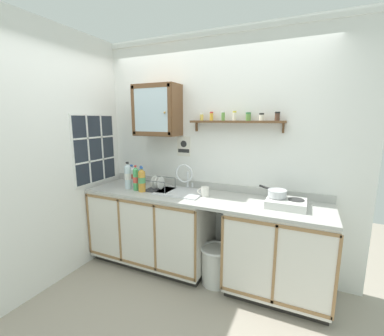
{
  "coord_description": "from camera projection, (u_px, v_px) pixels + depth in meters",
  "views": [
    {
      "loc": [
        1.04,
        -2.19,
        1.75
      ],
      "look_at": [
        -0.14,
        0.41,
        1.2
      ],
      "focal_mm": 24.1,
      "sensor_mm": 36.0,
      "label": 1
    }
  ],
  "objects": [
    {
      "name": "saucepan",
      "position": [
        277.0,
        193.0,
        2.48
      ],
      "size": [
        0.29,
        0.25,
        0.07
      ],
      "color": "silver",
      "rests_on": "hot_plate_stove"
    },
    {
      "name": "bottle_detergent_teal_0",
      "position": [
        141.0,
        177.0,
        3.15
      ],
      "size": [
        0.07,
        0.07,
        0.26
      ],
      "color": "teal",
      "rests_on": "countertop"
    },
    {
      "name": "back_wall",
      "position": [
        211.0,
        153.0,
        3.01
      ],
      "size": [
        3.29,
        0.07,
        2.69
      ],
      "color": "white",
      "rests_on": "ground"
    },
    {
      "name": "mug",
      "position": [
        205.0,
        191.0,
        2.77
      ],
      "size": [
        0.12,
        0.09,
        0.1
      ],
      "color": "white",
      "rests_on": "countertop"
    },
    {
      "name": "spice_shelf",
      "position": [
        237.0,
        121.0,
        2.72
      ],
      "size": [
        1.01,
        0.14,
        0.22
      ],
      "color": "brown"
    },
    {
      "name": "bottle_opaque_white_3",
      "position": [
        132.0,
        176.0,
        3.19
      ],
      "size": [
        0.08,
        0.08,
        0.26
      ],
      "color": "white",
      "rests_on": "countertop"
    },
    {
      "name": "lower_cabinet_run",
      "position": [
        152.0,
        227.0,
        3.13
      ],
      "size": [
        1.44,
        0.63,
        0.9
      ],
      "color": "black",
      "rests_on": "ground"
    },
    {
      "name": "bottle_water_clear_1",
      "position": [
        128.0,
        176.0,
        3.06
      ],
      "size": [
        0.08,
        0.08,
        0.32
      ],
      "color": "silver",
      "rests_on": "countertop"
    },
    {
      "name": "countertop",
      "position": [
        199.0,
        197.0,
        2.79
      ],
      "size": [
        2.65,
        0.65,
        0.03
      ],
      "primitive_type": "cube",
      "color": "#B2B2AD",
      "rests_on": "lower_cabinet_run"
    },
    {
      "name": "hot_plate_stove",
      "position": [
        286.0,
        203.0,
        2.44
      ],
      "size": [
        0.36,
        0.3,
        0.08
      ],
      "color": "silver",
      "rests_on": "countertop"
    },
    {
      "name": "trash_bin",
      "position": [
        216.0,
        264.0,
        2.75
      ],
      "size": [
        0.33,
        0.33,
        0.41
      ],
      "color": "silver",
      "rests_on": "ground"
    },
    {
      "name": "floor",
      "position": [
        188.0,
        287.0,
        2.71
      ],
      "size": [
        5.69,
        5.69,
        0.0
      ],
      "primitive_type": "plane",
      "color": "#9E9384",
      "rests_on": "ground"
    },
    {
      "name": "dish_rack",
      "position": [
        159.0,
        187.0,
        3.01
      ],
      "size": [
        0.29,
        0.27,
        0.16
      ],
      "color": "#333338",
      "rests_on": "countertop"
    },
    {
      "name": "window",
      "position": [
        95.0,
        149.0,
        3.15
      ],
      "size": [
        0.03,
        0.67,
        0.84
      ],
      "color": "#262D38"
    },
    {
      "name": "lower_cabinet_run_right",
      "position": [
        278.0,
        252.0,
        2.54
      ],
      "size": [
        0.98,
        0.63,
        0.9
      ],
      "color": "black",
      "rests_on": "ground"
    },
    {
      "name": "warning_sign",
      "position": [
        184.0,
        146.0,
        3.11
      ],
      "size": [
        0.17,
        0.01,
        0.24
      ],
      "color": "silver"
    },
    {
      "name": "bottle_soda_green_2",
      "position": [
        136.0,
        179.0,
        2.99
      ],
      "size": [
        0.07,
        0.07,
        0.29
      ],
      "color": "#4CB266",
      "rests_on": "countertop"
    },
    {
      "name": "wall_cabinet",
      "position": [
        157.0,
        110.0,
        3.02
      ],
      "size": [
        0.54,
        0.3,
        0.59
      ],
      "color": "brown"
    },
    {
      "name": "sink",
      "position": [
        181.0,
        194.0,
        2.93
      ],
      "size": [
        0.53,
        0.43,
        0.45
      ],
      "color": "silver",
      "rests_on": "countertop"
    },
    {
      "name": "side_wall_left",
      "position": [
        60.0,
        157.0,
        2.74
      ],
      "size": [
        0.05,
        3.39,
        2.69
      ],
      "primitive_type": "cube",
      "color": "white",
      "rests_on": "ground"
    },
    {
      "name": "backsplash",
      "position": [
        209.0,
        186.0,
        3.05
      ],
      "size": [
        2.65,
        0.02,
        0.08
      ],
      "primitive_type": "cube",
      "color": "#B2B2AD",
      "rests_on": "countertop"
    },
    {
      "name": "bottle_juice_amber_4",
      "position": [
        142.0,
        180.0,
        2.93
      ],
      "size": [
        0.09,
        0.09,
        0.29
      ],
      "color": "gold",
      "rests_on": "countertop"
    }
  ]
}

